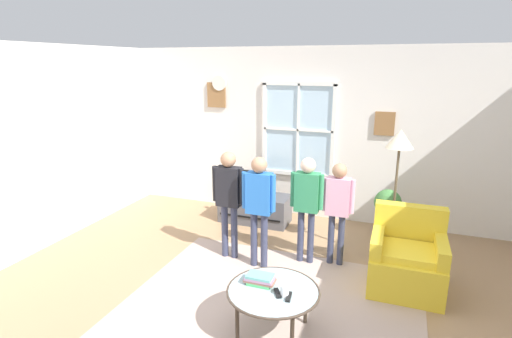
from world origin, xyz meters
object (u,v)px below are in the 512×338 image
at_px(remote_near_cup, 289,297).
at_px(floor_lamp, 399,152).
at_px(tv_stand, 255,208).
at_px(person_pink_shirt, 338,202).
at_px(television, 255,182).
at_px(cup, 285,291).
at_px(person_green_shirt, 307,198).
at_px(remote_near_books, 277,293).
at_px(person_black_shirt, 229,193).
at_px(armchair, 407,260).
at_px(book_stack, 260,279).
at_px(person_blue_shirt, 259,200).
at_px(potted_plant_by_window, 387,211).
at_px(coffee_table, 273,292).

distance_m(remote_near_cup, floor_lamp, 2.27).
relative_size(tv_stand, person_pink_shirt, 0.84).
distance_m(television, cup, 2.77).
xyz_separation_m(person_green_shirt, floor_lamp, (0.99, 0.41, 0.55)).
distance_m(remote_near_books, person_black_shirt, 1.70).
distance_m(television, remote_near_cup, 2.80).
xyz_separation_m(television, armchair, (2.20, -1.19, -0.31)).
xyz_separation_m(remote_near_books, person_pink_shirt, (0.26, 1.56, 0.34)).
distance_m(book_stack, remote_near_books, 0.23).
xyz_separation_m(book_stack, person_green_shirt, (0.10, 1.39, 0.34)).
height_order(person_black_shirt, person_blue_shirt, person_black_shirt).
distance_m(book_stack, cup, 0.29).
height_order(television, remote_near_books, television).
relative_size(armchair, person_green_shirt, 0.65).
bearing_deg(potted_plant_by_window, person_blue_shirt, -136.80).
xyz_separation_m(remote_near_books, person_black_shirt, (-1.03, 1.29, 0.40)).
height_order(armchair, person_blue_shirt, person_blue_shirt).
height_order(book_stack, remote_near_cup, book_stack).
distance_m(remote_near_books, person_green_shirt, 1.54).
height_order(tv_stand, book_stack, book_stack).
relative_size(person_pink_shirt, floor_lamp, 0.77).
xyz_separation_m(cup, person_pink_shirt, (0.20, 1.57, 0.30)).
bearing_deg(person_pink_shirt, floor_lamp, 27.97).
xyz_separation_m(remote_near_cup, person_green_shirt, (-0.20, 1.51, 0.38)).
xyz_separation_m(armchair, remote_near_books, (-1.07, -1.30, 0.13)).
bearing_deg(remote_near_cup, cup, 165.12).
height_order(television, person_pink_shirt, person_pink_shirt).
height_order(coffee_table, person_black_shirt, person_black_shirt).
distance_m(cup, person_blue_shirt, 1.41).
height_order(tv_stand, person_green_shirt, person_green_shirt).
height_order(book_stack, person_black_shirt, person_black_shirt).
relative_size(person_black_shirt, person_pink_shirt, 1.08).
xyz_separation_m(tv_stand, remote_near_books, (1.13, -2.49, 0.24)).
relative_size(armchair, person_blue_shirt, 0.64).
relative_size(tv_stand, television, 1.89).
bearing_deg(coffee_table, armchair, 47.78).
distance_m(coffee_table, person_green_shirt, 1.50).
height_order(book_stack, remote_near_books, book_stack).
height_order(cup, person_blue_shirt, person_blue_shirt).
distance_m(person_pink_shirt, floor_lamp, 0.92).
height_order(television, potted_plant_by_window, television).
bearing_deg(person_blue_shirt, floor_lamp, 25.67).
bearing_deg(potted_plant_by_window, remote_near_books, -107.94).
height_order(coffee_table, person_green_shirt, person_green_shirt).
bearing_deg(person_black_shirt, person_green_shirt, 12.30).
relative_size(cup, person_green_shirt, 0.08).
bearing_deg(person_green_shirt, cup, -83.83).
bearing_deg(book_stack, tv_stand, 111.29).
bearing_deg(floor_lamp, television, 163.61).
distance_m(book_stack, potted_plant_by_window, 2.60).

